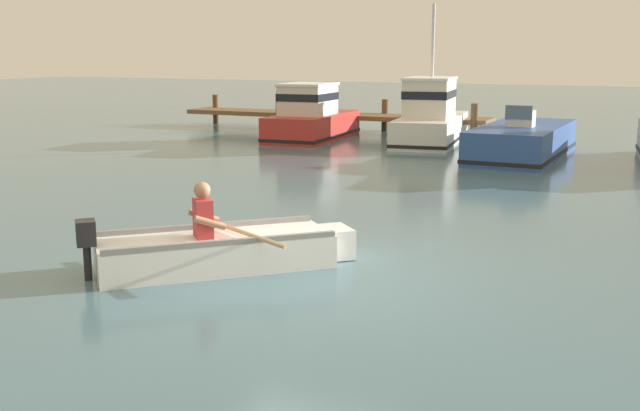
# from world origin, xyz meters

# --- Properties ---
(ground_plane) EXTENTS (120.00, 120.00, 0.00)m
(ground_plane) POSITION_xyz_m (0.00, 0.00, 0.00)
(ground_plane) COLOR slate
(wooden_dock) EXTENTS (11.72, 1.64, 1.19)m
(wooden_dock) POSITION_xyz_m (-7.30, 17.22, 0.56)
(wooden_dock) COLOR brown
(wooden_dock) RESTS_ON ground
(rowboat_with_person) EXTENTS (3.08, 3.05, 1.19)m
(rowboat_with_person) POSITION_xyz_m (-1.20, -0.04, 0.25)
(rowboat_with_person) COLOR white
(rowboat_with_person) RESTS_ON ground
(moored_boat_red) EXTENTS (2.17, 4.59, 1.86)m
(moored_boat_red) POSITION_xyz_m (-6.76, 14.34, 0.69)
(moored_boat_red) COLOR #B72D28
(moored_boat_red) RESTS_ON ground
(moored_boat_white) EXTENTS (2.43, 5.33, 4.31)m
(moored_boat_white) POSITION_xyz_m (-2.86, 14.97, 0.77)
(moored_boat_white) COLOR white
(moored_boat_white) RESTS_ON ground
(moored_boat_blue) EXTENTS (2.21, 5.39, 1.47)m
(moored_boat_blue) POSITION_xyz_m (0.42, 12.81, 0.42)
(moored_boat_blue) COLOR #2D519E
(moored_boat_blue) RESTS_ON ground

